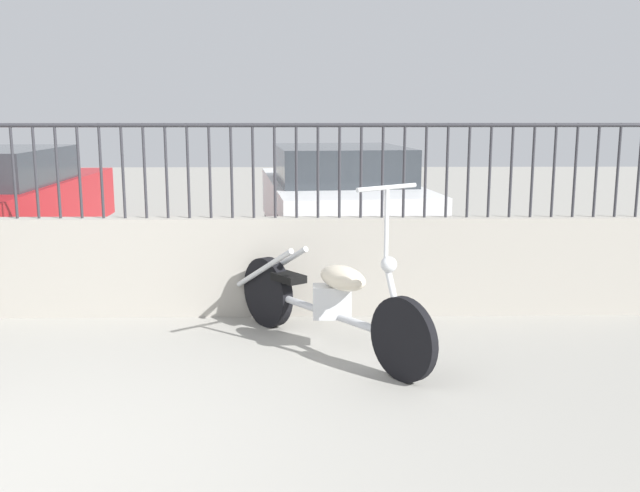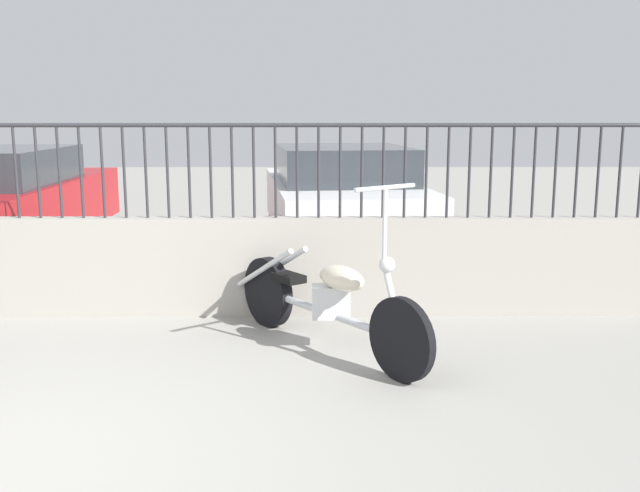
{
  "view_description": "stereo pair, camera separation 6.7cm",
  "coord_description": "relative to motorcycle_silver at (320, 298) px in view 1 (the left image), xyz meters",
  "views": [
    {
      "loc": [
        1.66,
        -3.31,
        1.76
      ],
      "look_at": [
        1.76,
        2.34,
        0.7
      ],
      "focal_mm": 40.0,
      "sensor_mm": 36.0,
      "label": 1
    },
    {
      "loc": [
        1.73,
        -3.32,
        1.76
      ],
      "look_at": [
        1.76,
        2.34,
        0.7
      ],
      "focal_mm": 40.0,
      "sensor_mm": 36.0,
      "label": 2
    }
  ],
  "objects": [
    {
      "name": "low_wall",
      "position": [
        -1.75,
        0.89,
        0.05
      ],
      "size": [
        9.24,
        0.18,
        0.87
      ],
      "color": "#9E998E",
      "rests_on": "ground_plane"
    },
    {
      "name": "fence_railing",
      "position": [
        -1.75,
        0.89,
        1.02
      ],
      "size": [
        9.24,
        0.04,
        0.81
      ],
      "color": "#2D2D33",
      "rests_on": "low_wall"
    },
    {
      "name": "motorcycle_silver",
      "position": [
        0.0,
        0.0,
        0.0
      ],
      "size": [
        1.45,
        1.85,
        1.3
      ],
      "rotation": [
        0.0,
        0.0,
        -0.92
      ],
      "color": "black",
      "rests_on": "ground_plane"
    },
    {
      "name": "car_white",
      "position": [
        0.3,
        3.99,
        0.3
      ],
      "size": [
        2.19,
        4.41,
        1.34
      ],
      "rotation": [
        0.0,
        0.0,
        1.68
      ],
      "color": "black",
      "rests_on": "ground_plane"
    }
  ]
}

